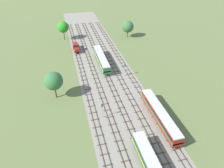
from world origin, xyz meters
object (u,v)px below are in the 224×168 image
object	(u,v)px
diesel_railcar_centre_left_mid	(101,59)
signal_post_nearest	(125,68)
diesel_railcar_centre_right_near	(160,115)
shunter_loco_far_left_midfar	(76,47)
signal_post_mid	(102,109)

from	to	relation	value
diesel_railcar_centre_left_mid	signal_post_nearest	distance (m)	12.74
diesel_railcar_centre_right_near	shunter_loco_far_left_midfar	xyz separation A→B (m)	(-17.11, 52.09, -0.59)
signal_post_nearest	signal_post_mid	bearing A→B (deg)	-122.95
shunter_loco_far_left_midfar	signal_post_mid	world-z (taller)	signal_post_mid
diesel_railcar_centre_left_mid	signal_post_nearest	bearing A→B (deg)	-59.72
diesel_railcar_centre_left_mid	shunter_loco_far_left_midfar	distance (m)	17.97
shunter_loco_far_left_midfar	signal_post_nearest	size ratio (longest dim) A/B	1.66
diesel_railcar_centre_right_near	signal_post_nearest	distance (m)	25.41
diesel_railcar_centre_right_near	diesel_railcar_centre_left_mid	world-z (taller)	same
signal_post_nearest	diesel_railcar_centre_left_mid	bearing A→B (deg)	120.28
diesel_railcar_centre_right_near	diesel_railcar_centre_left_mid	bearing A→B (deg)	103.26
diesel_railcar_centre_right_near	signal_post_nearest	bearing A→B (deg)	94.83
diesel_railcar_centre_right_near	signal_post_mid	bearing A→B (deg)	159.79
diesel_railcar_centre_right_near	shunter_loco_far_left_midfar	size ratio (longest dim) A/B	2.42
signal_post_mid	signal_post_nearest	bearing A→B (deg)	57.05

